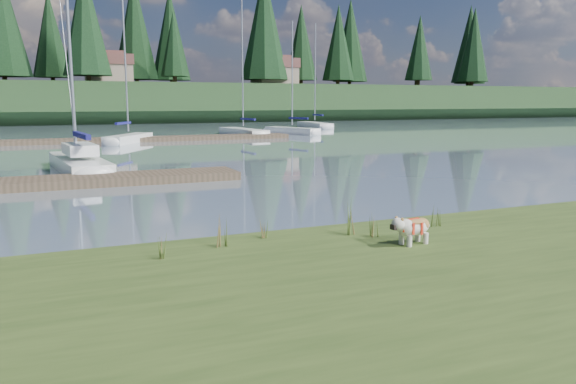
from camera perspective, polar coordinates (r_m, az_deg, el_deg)
name	(u,v)px	position (r m, az deg, el deg)	size (l,w,h in m)	color
ground	(86,143)	(41.88, -19.82, 4.73)	(200.00, 200.00, 0.00)	#7F93A6
bank	(298,336)	(6.83, 1.06, -14.46)	(60.00, 9.00, 0.35)	#3B4F1E
ridge	(64,104)	(84.73, -21.84, 8.33)	(200.00, 20.00, 5.00)	#1C3319
bulldog	(413,226)	(10.39, 12.57, -3.42)	(0.90, 0.44, 0.53)	silver
sailboat_main	(77,160)	(25.65, -20.67, 3.08)	(2.32, 7.96, 11.39)	white
dock_near	(3,185)	(20.93, -26.99, 0.64)	(16.00, 2.00, 0.30)	#4C3D2C
dock_far	(116,140)	(42.04, -17.10, 5.08)	(26.00, 2.20, 0.30)	#4C3D2C
sailboat_bg_2	(132,137)	(41.53, -15.57, 5.36)	(4.44, 6.12, 9.82)	white
sailboat_bg_3	(240,131)	(48.64, -4.91, 6.18)	(2.30, 8.05, 11.67)	white
sailboat_bg_4	(288,130)	(50.36, -0.03, 6.32)	(3.48, 6.58, 9.81)	white
sailboat_bg_5	(312,124)	(62.33, 2.50, 6.87)	(2.11, 7.87, 11.14)	white
weed_0	(222,232)	(10.08, -6.73, -4.07)	(0.17, 0.14, 0.62)	#475B23
weed_1	(262,230)	(10.57, -2.62, -3.84)	(0.17, 0.14, 0.42)	#475B23
weed_2	(350,219)	(10.91, 6.34, -2.72)	(0.17, 0.14, 0.76)	#475B23
weed_3	(160,247)	(9.41, -12.86, -5.50)	(0.17, 0.14, 0.51)	#475B23
weed_4	(373,227)	(10.86, 8.59, -3.49)	(0.17, 0.14, 0.47)	#475B23
weed_5	(436,217)	(12.01, 14.76, -2.43)	(0.17, 0.14, 0.48)	#475B23
mud_lip	(202,253)	(10.80, -8.68, -6.16)	(60.00, 0.50, 0.14)	#33281C
conifer_4	(85,19)	(78.55, -19.89, 16.18)	(6.16, 6.16, 15.10)	#382619
conifer_5	(174,44)	(83.94, -11.52, 14.50)	(3.96, 3.96, 10.35)	#382619
conifer_6	(264,24)	(86.08, -2.43, 16.66)	(7.04, 7.04, 17.00)	#382619
conifer_7	(338,43)	(94.40, 5.13, 14.87)	(5.28, 5.28, 13.20)	#382619
conifer_8	(419,48)	(97.89, 13.20, 14.07)	(4.62, 4.62, 11.77)	#382619
conifer_9	(470,44)	(108.42, 17.96, 14.10)	(5.94, 5.94, 14.62)	#382619
house_1	(108,68)	(83.25, -17.79, 11.87)	(6.30, 5.30, 4.65)	gray
house_2	(274,71)	(87.14, -1.39, 12.16)	(6.30, 5.30, 4.65)	gray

